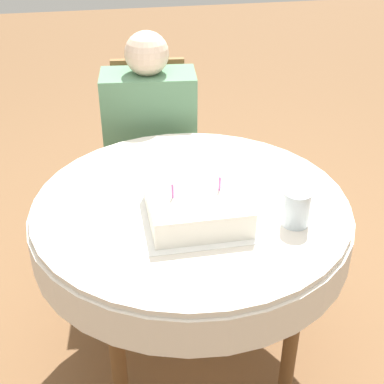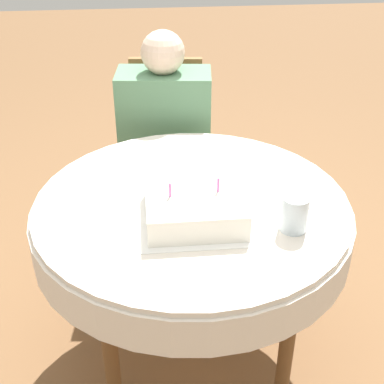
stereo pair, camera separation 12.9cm
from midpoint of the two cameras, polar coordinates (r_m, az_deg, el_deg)
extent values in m
plane|color=brown|center=(2.22, -1.84, -16.79)|extent=(12.00, 12.00, 0.00)
cylinder|color=silver|center=(1.76, -2.23, -1.26)|extent=(1.03, 1.03, 0.02)
cylinder|color=silver|center=(1.80, -2.18, -3.26)|extent=(1.05, 1.05, 0.13)
cylinder|color=brown|center=(1.76, -10.08, -17.10)|extent=(0.05, 0.05, 0.70)
cylinder|color=brown|center=(1.83, 8.58, -14.67)|extent=(0.05, 0.05, 0.70)
cylinder|color=brown|center=(2.18, -10.62, -5.92)|extent=(0.05, 0.05, 0.70)
cylinder|color=brown|center=(2.24, 4.07, -4.36)|extent=(0.05, 0.05, 0.70)
cube|color=brown|center=(2.53, -5.73, 1.67)|extent=(0.41, 0.41, 0.04)
cube|color=brown|center=(2.56, -6.03, 8.68)|extent=(0.33, 0.06, 0.49)
cylinder|color=brown|center=(2.52, -9.09, -4.46)|extent=(0.04, 0.04, 0.39)
cylinder|color=brown|center=(2.51, -1.87, -4.17)|extent=(0.04, 0.04, 0.39)
cylinder|color=brown|center=(2.78, -8.74, -0.64)|extent=(0.04, 0.04, 0.39)
cylinder|color=brown|center=(2.77, -2.22, -0.36)|extent=(0.04, 0.04, 0.39)
cylinder|color=beige|center=(2.50, -7.83, -4.09)|extent=(0.09, 0.09, 0.42)
cylinder|color=beige|center=(2.50, -3.18, -3.90)|extent=(0.09, 0.09, 0.42)
cube|color=#568460|center=(2.41, -6.05, 7.04)|extent=(0.43, 0.26, 0.48)
sphere|color=beige|center=(2.29, -6.52, 14.44)|extent=(0.19, 0.19, 0.19)
cube|color=white|center=(1.67, -1.83, -2.68)|extent=(0.35, 0.35, 0.00)
cube|color=white|center=(1.65, -1.86, -1.43)|extent=(0.30, 0.30, 0.08)
cylinder|color=#D166B2|center=(1.63, 0.71, 0.86)|extent=(0.01, 0.01, 0.05)
cylinder|color=#D166B2|center=(1.60, -4.40, 0.07)|extent=(0.01, 0.01, 0.05)
cylinder|color=silver|center=(1.63, 8.85, -1.78)|extent=(0.08, 0.08, 0.11)
camera|label=1|loc=(0.06, -92.17, -1.34)|focal=50.00mm
camera|label=2|loc=(0.06, 87.83, 1.34)|focal=50.00mm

